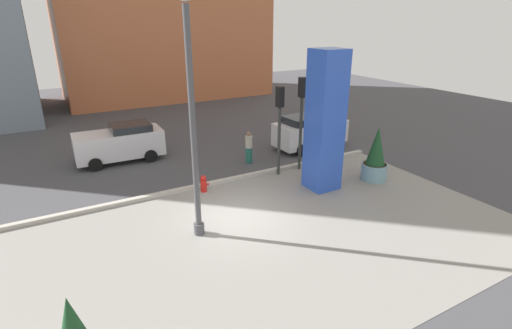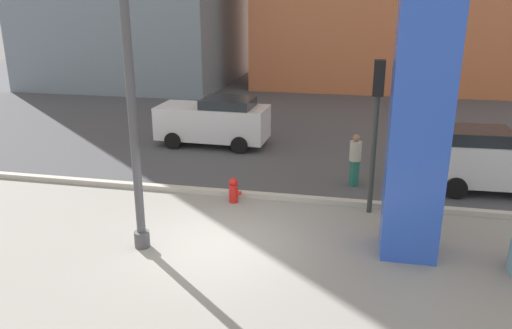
{
  "view_description": "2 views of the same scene",
  "coord_description": "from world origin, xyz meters",
  "views": [
    {
      "loc": [
        -5.7,
        -11.42,
        6.95
      ],
      "look_at": [
        0.98,
        0.53,
        1.69
      ],
      "focal_mm": 27.0,
      "sensor_mm": 36.0,
      "label": 1
    },
    {
      "loc": [
        3.1,
        -10.55,
        5.66
      ],
      "look_at": [
        0.71,
        0.63,
        1.88
      ],
      "focal_mm": 35.98,
      "sensor_mm": 36.0,
      "label": 2
    }
  ],
  "objects": [
    {
      "name": "art_pillar_blue",
      "position": [
        4.28,
        0.61,
        2.92
      ],
      "size": [
        1.23,
        1.23,
        5.83
      ],
      "primitive_type": "cube",
      "color": "blue",
      "rests_on": "ground_plane"
    },
    {
      "name": "plaza_pavement",
      "position": [
        0.0,
        -2.0,
        0.0
      ],
      "size": [
        18.0,
        10.0,
        0.02
      ],
      "primitive_type": "cube",
      "color": "gray",
      "rests_on": "ground_plane"
    },
    {
      "name": "car_curb_east",
      "position": [
        7.06,
        5.25,
        0.96
      ],
      "size": [
        4.21,
        2.12,
        1.89
      ],
      "color": "silver",
      "rests_on": "ground_plane"
    },
    {
      "name": "potted_plant_by_pillar",
      "position": [
        6.91,
        0.12,
        1.05
      ],
      "size": [
        1.16,
        1.16,
        2.47
      ],
      "color": "#7AA8B7",
      "rests_on": "ground_plane"
    },
    {
      "name": "pedestrian_on_sidewalk",
      "position": [
        2.94,
        4.77,
        0.91
      ],
      "size": [
        0.48,
        0.48,
        1.65
      ],
      "color": "#236656",
      "rests_on": "ground_plane"
    },
    {
      "name": "car_far_lane",
      "position": [
        -2.61,
        8.3,
        0.96
      ],
      "size": [
        4.33,
        2.13,
        1.89
      ],
      "color": "silver",
      "rests_on": "ground_plane"
    },
    {
      "name": "traffic_light_far_side",
      "position": [
        4.68,
        2.83,
        2.98
      ],
      "size": [
        0.28,
        0.42,
        4.43
      ],
      "color": "#333833",
      "rests_on": "ground_plane"
    },
    {
      "name": "lamp_post",
      "position": [
        -1.8,
        -0.46,
        3.73
      ],
      "size": [
        0.44,
        0.44,
        7.63
      ],
      "color": "#4C4C51",
      "rests_on": "ground_plane"
    },
    {
      "name": "traffic_light_corner",
      "position": [
        3.43,
        2.76,
        2.81
      ],
      "size": [
        0.28,
        0.42,
        4.12
      ],
      "color": "#333833",
      "rests_on": "ground_plane"
    },
    {
      "name": "fire_hydrant",
      "position": [
        -0.37,
        2.65,
        0.37
      ],
      "size": [
        0.36,
        0.26,
        0.75
      ],
      "color": "red",
      "rests_on": "ground_plane"
    },
    {
      "name": "ground_plane",
      "position": [
        0.0,
        4.0,
        0.0
      ],
      "size": [
        60.0,
        60.0,
        0.0
      ],
      "primitive_type": "plane",
      "color": "#47474C"
    },
    {
      "name": "curb_strip",
      "position": [
        0.0,
        3.12,
        0.08
      ],
      "size": [
        18.0,
        0.24,
        0.16
      ],
      "primitive_type": "cube",
      "color": "#B7B2A8",
      "rests_on": "ground_plane"
    }
  ]
}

